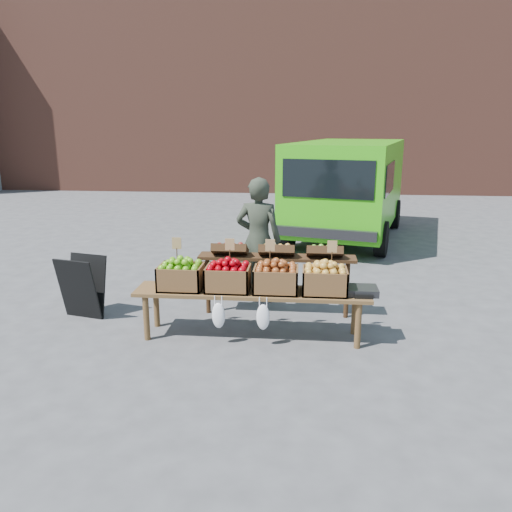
# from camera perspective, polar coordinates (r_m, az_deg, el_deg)

# --- Properties ---
(ground) EXTENTS (80.00, 80.00, 0.00)m
(ground) POSITION_cam_1_polar(r_m,az_deg,el_deg) (5.91, -10.32, -9.62)
(ground) COLOR #4A4A4D
(brick_building) EXTENTS (24.00, 4.00, 10.00)m
(brick_building) POSITION_cam_1_polar(r_m,az_deg,el_deg) (20.39, 1.14, 22.02)
(brick_building) COLOR brown
(brick_building) RESTS_ON ground
(delivery_van) EXTENTS (3.21, 5.02, 2.08)m
(delivery_van) POSITION_cam_1_polar(r_m,az_deg,el_deg) (11.10, 10.44, 7.38)
(delivery_van) COLOR #32AE10
(delivery_van) RESTS_ON ground
(vendor) EXTENTS (0.68, 0.49, 1.74)m
(vendor) POSITION_cam_1_polar(r_m,az_deg,el_deg) (6.90, 0.29, 1.83)
(vendor) COLOR #2B3126
(vendor) RESTS_ON ground
(chalkboard_sign) EXTENTS (0.59, 0.41, 0.82)m
(chalkboard_sign) POSITION_cam_1_polar(r_m,az_deg,el_deg) (6.76, -19.22, -3.35)
(chalkboard_sign) COLOR black
(chalkboard_sign) RESTS_ON ground
(back_table) EXTENTS (2.10, 0.44, 1.04)m
(back_table) POSITION_cam_1_polar(r_m,az_deg,el_deg) (6.42, 2.37, -2.40)
(back_table) COLOR #331F10
(back_table) RESTS_ON ground
(display_bench) EXTENTS (2.70, 0.56, 0.57)m
(display_bench) POSITION_cam_1_polar(r_m,az_deg,el_deg) (5.84, -0.47, -6.61)
(display_bench) COLOR brown
(display_bench) RESTS_ON ground
(crate_golden_apples) EXTENTS (0.50, 0.40, 0.28)m
(crate_golden_apples) POSITION_cam_1_polar(r_m,az_deg,el_deg) (5.84, -8.56, -2.38)
(crate_golden_apples) COLOR #397F0D
(crate_golden_apples) RESTS_ON display_bench
(crate_russet_pears) EXTENTS (0.50, 0.40, 0.28)m
(crate_russet_pears) POSITION_cam_1_polar(r_m,az_deg,el_deg) (5.73, -3.21, -2.55)
(crate_russet_pears) COLOR #800007
(crate_russet_pears) RESTS_ON display_bench
(crate_red_apples) EXTENTS (0.50, 0.40, 0.28)m
(crate_red_apples) POSITION_cam_1_polar(r_m,az_deg,el_deg) (5.68, 2.29, -2.71)
(crate_red_apples) COLOR #9D4F27
(crate_red_apples) RESTS_ON display_bench
(crate_green_apples) EXTENTS (0.50, 0.40, 0.28)m
(crate_green_apples) POSITION_cam_1_polar(r_m,az_deg,el_deg) (5.68, 7.84, -2.84)
(crate_green_apples) COLOR gold
(crate_green_apples) RESTS_ON display_bench
(weighing_scale) EXTENTS (0.34, 0.30, 0.08)m
(weighing_scale) POSITION_cam_1_polar(r_m,az_deg,el_deg) (5.75, 12.05, -3.88)
(weighing_scale) COLOR black
(weighing_scale) RESTS_ON display_bench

